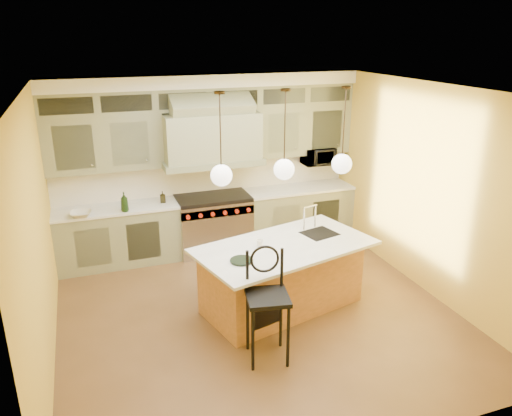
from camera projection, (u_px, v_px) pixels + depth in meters
name	position (u px, v px, depth m)	size (l,w,h in m)	color
floor	(256.00, 312.00, 6.62)	(5.00, 5.00, 0.00)	brown
ceiling	(256.00, 90.00, 5.64)	(5.00, 5.00, 0.00)	white
wall_back	(206.00, 162.00, 8.35)	(5.00, 5.00, 0.00)	gold
wall_front	(363.00, 312.00, 3.92)	(5.00, 5.00, 0.00)	gold
wall_left	(37.00, 236.00, 5.35)	(5.00, 5.00, 0.00)	gold
wall_right	(426.00, 189.00, 6.92)	(5.00, 5.00, 0.00)	gold
back_cabinetry	(210.00, 167.00, 8.12)	(5.00, 0.77, 2.90)	gray
range	(214.00, 223.00, 8.36)	(1.20, 0.74, 0.96)	silver
kitchen_island	(282.00, 275.00, 6.62)	(2.51, 1.74, 1.35)	olive
counter_stool	(267.00, 297.00, 5.49)	(0.53, 0.53, 1.31)	black
microwave	(318.00, 156.00, 8.74)	(0.54, 0.37, 0.30)	black
oil_bottle_a	(124.00, 202.00, 7.51)	(0.12, 0.12, 0.30)	black
oil_bottle_b	(163.00, 197.00, 7.93)	(0.08, 0.09, 0.19)	black
fruit_bowl	(81.00, 214.00, 7.35)	(0.32, 0.32, 0.08)	silver
cup	(260.00, 243.00, 6.38)	(0.10, 0.10, 0.09)	white
pendant_left	(221.00, 173.00, 5.87)	(0.26, 0.26, 1.11)	#2D2319
pendant_center	(284.00, 167.00, 6.12)	(0.26, 0.26, 1.11)	#2D2319
pendant_right	(342.00, 162.00, 6.37)	(0.26, 0.26, 1.11)	#2D2319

